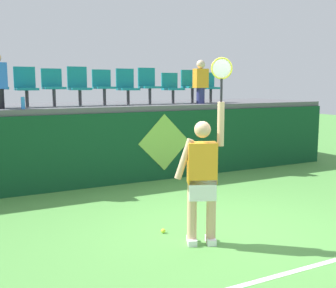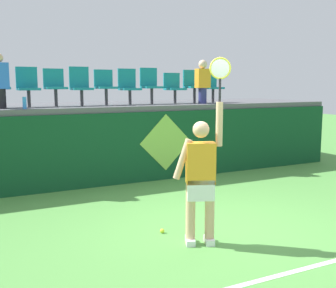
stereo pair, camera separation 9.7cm
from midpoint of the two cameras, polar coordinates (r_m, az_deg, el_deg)
name	(u,v)px [view 2 (the right image)]	position (r m, az deg, el deg)	size (l,w,h in m)	color
ground_plane	(222,231)	(6.44, 7.73, -11.47)	(40.00, 40.00, 0.00)	#519342
court_back_wall	(132,147)	(9.24, -4.51, -0.47)	(11.10, 0.20, 1.54)	#0F4223
spectator_platform	(112,106)	(10.35, -7.28, 5.04)	(11.10, 2.66, 0.12)	#56565B
court_baseline_stripe	(296,271)	(5.35, 17.41, -15.97)	(9.99, 0.08, 0.01)	white
tennis_player	(201,176)	(5.66, 4.95, -4.31)	(0.71, 0.39, 2.49)	white
tennis_ball	(162,231)	(6.28, -0.33, -11.60)	(0.07, 0.07, 0.07)	#D1E533
water_bottle	(25,103)	(8.68, -18.44, 5.26)	(0.07, 0.07, 0.23)	#338CE5
stadium_chair_1	(28,85)	(9.43, -18.07, 7.55)	(0.44, 0.42, 0.84)	#38383D
stadium_chair_2	(55,85)	(9.53, -14.70, 7.69)	(0.44, 0.42, 0.81)	#38383D
stadium_chair_3	(80,85)	(9.67, -11.41, 7.83)	(0.44, 0.42, 0.86)	#38383D
stadium_chair_4	(105,85)	(9.83, -8.19, 7.87)	(0.44, 0.42, 0.81)	#38383D
stadium_chair_5	(129,85)	(10.04, -5.05, 7.88)	(0.44, 0.42, 0.84)	#38383D
stadium_chair_6	(150,84)	(10.26, -2.11, 8.08)	(0.44, 0.42, 0.86)	#38383D
stadium_chair_7	(174,87)	(10.53, 1.04, 7.74)	(0.44, 0.42, 0.75)	#38383D
stadium_chair_8	(193,84)	(10.80, 3.65, 8.01)	(0.44, 0.42, 0.83)	#38383D
stadium_chair_9	(212,86)	(11.09, 6.14, 7.81)	(0.44, 0.42, 0.77)	#38383D
spectator_0	(203,81)	(10.41, 4.95, 8.46)	(0.34, 0.21, 1.05)	navy
spectator_1	(0,80)	(8.91, -21.41, 7.96)	(0.34, 0.20, 1.07)	black
wall_signage_mount	(166,179)	(9.61, 0.00, -4.78)	(1.27, 0.01, 1.48)	#0F4223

